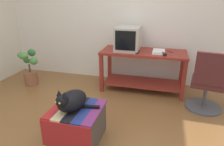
% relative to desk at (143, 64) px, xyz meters
% --- Properties ---
extents(ground_plane, '(14.00, 14.00, 0.00)m').
position_rel_desk_xyz_m(ground_plane, '(-0.38, -1.60, -0.48)').
color(ground_plane, brown).
extents(back_wall, '(8.00, 0.10, 2.60)m').
position_rel_desk_xyz_m(back_wall, '(-0.38, 0.45, 0.82)').
color(back_wall, silver).
rests_on(back_wall, ground_plane).
extents(desk, '(1.41, 0.61, 0.70)m').
position_rel_desk_xyz_m(desk, '(0.00, 0.00, 0.00)').
color(desk, maroon).
rests_on(desk, ground_plane).
extents(tv_monitor, '(0.40, 0.53, 0.39)m').
position_rel_desk_xyz_m(tv_monitor, '(-0.27, 0.03, 0.42)').
color(tv_monitor, '#BCB7A8').
rests_on(tv_monitor, desk).
extents(keyboard, '(0.41, 0.17, 0.02)m').
position_rel_desk_xyz_m(keyboard, '(-0.26, -0.14, 0.24)').
color(keyboard, black).
rests_on(keyboard, desk).
extents(book, '(0.19, 0.29, 0.04)m').
position_rel_desk_xyz_m(book, '(0.25, -0.04, 0.24)').
color(book, white).
rests_on(book, desk).
extents(ottoman_with_blanket, '(0.55, 0.57, 0.40)m').
position_rel_desk_xyz_m(ottoman_with_blanket, '(-0.54, -1.54, -0.28)').
color(ottoman_with_blanket, '#4C4238').
rests_on(ottoman_with_blanket, ground_plane).
extents(cat, '(0.46, 0.43, 0.28)m').
position_rel_desk_xyz_m(cat, '(-0.57, -1.58, 0.04)').
color(cat, black).
rests_on(cat, ottoman_with_blanket).
extents(potted_plant, '(0.37, 0.35, 0.67)m').
position_rel_desk_xyz_m(potted_plant, '(-2.02, -0.34, -0.17)').
color(potted_plant, brown).
rests_on(potted_plant, ground_plane).
extents(office_chair, '(0.52, 0.52, 0.89)m').
position_rel_desk_xyz_m(office_chair, '(0.96, -0.46, -0.09)').
color(office_chair, '#4C4C51').
rests_on(office_chair, ground_plane).
extents(stapler, '(0.09, 0.11, 0.04)m').
position_rel_desk_xyz_m(stapler, '(0.33, -0.18, 0.24)').
color(stapler, black).
rests_on(stapler, desk).
extents(pen, '(0.09, 0.12, 0.01)m').
position_rel_desk_xyz_m(pen, '(0.43, 0.06, 0.23)').
color(pen, black).
rests_on(pen, desk).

